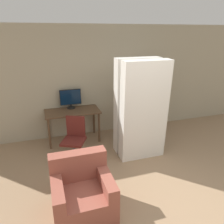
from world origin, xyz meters
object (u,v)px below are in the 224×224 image
Objects in this scene: mattress_far at (137,106)px; armchair at (82,192)px; mattress_near at (144,112)px; bookshelf at (146,97)px; monitor at (71,98)px; office_chair at (75,143)px.

mattress_far reaches higher than armchair.
mattress_far is at bearing 44.53° from armchair.
mattress_near reaches higher than armchair.
mattress_far is (0.00, 0.38, -0.00)m from mattress_near.
mattress_far reaches higher than bookshelf.
monitor is 1.64m from mattress_far.
mattress_near is 1.00× the size of mattress_far.
bookshelf is 1.61m from mattress_near.
mattress_near reaches higher than mattress_far.
mattress_near is (1.27, -1.42, 0.00)m from monitor.
office_chair is (-0.10, -1.02, -0.67)m from monitor.
bookshelf is at bearing 25.87° from office_chair.
mattress_near is 1.97m from armchair.
armchair is at bearing -94.68° from office_chair.
bookshelf is 1.29m from mattress_far.
mattress_far is at bearing 90.00° from mattress_near.
monitor reaches higher than office_chair.
office_chair is 0.50× the size of bookshelf.
bookshelf is 0.87× the size of mattress_far.
bookshelf is (2.12, 1.03, 0.51)m from office_chair.
mattress_near is at bearing -90.00° from mattress_far.
mattress_near is (1.37, -0.39, 0.67)m from office_chair.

